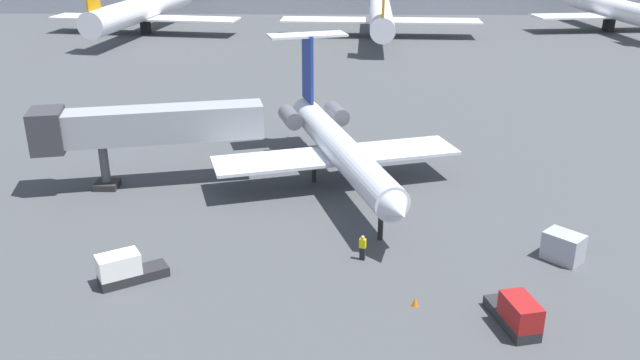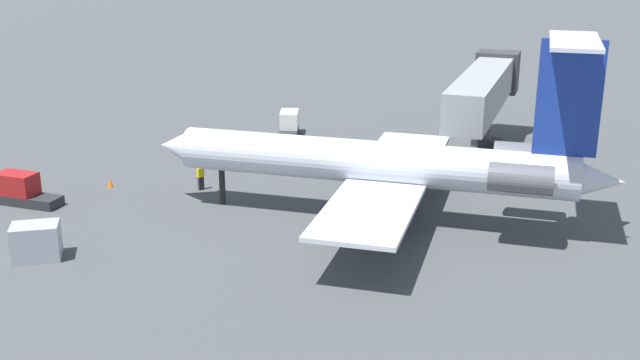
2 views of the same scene
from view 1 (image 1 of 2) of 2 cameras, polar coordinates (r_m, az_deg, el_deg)
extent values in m
cube|color=#424447|center=(52.96, 2.81, -0.70)|extent=(400.00, 400.00, 0.10)
cylinder|color=silver|center=(51.46, 1.79, 2.71)|extent=(8.67, 21.95, 2.41)
cone|color=silver|center=(41.07, 6.70, -2.59)|extent=(2.83, 2.76, 2.29)
cone|color=silver|center=(62.48, -1.48, 6.21)|extent=(2.71, 3.08, 2.05)
cube|color=silver|center=(54.35, 6.76, 2.61)|extent=(9.94, 6.81, 0.24)
cube|color=silver|center=(51.46, -4.15, 1.59)|extent=(9.94, 6.81, 0.24)
cylinder|color=#595960|center=(59.29, 1.42, 5.74)|extent=(2.35, 3.50, 1.50)
cylinder|color=#595960|center=(58.25, -2.56, 5.43)|extent=(2.35, 3.50, 1.50)
cube|color=navy|center=(59.67, -1.07, 9.61)|extent=(1.15, 3.13, 5.97)
cube|color=silver|center=(59.12, -1.09, 12.34)|extent=(7.20, 4.25, 0.20)
cylinder|color=black|center=(44.39, 5.23, -3.84)|extent=(0.36, 0.36, 2.17)
cylinder|color=black|center=(54.49, 2.74, 1.25)|extent=(0.36, 0.36, 2.17)
cylinder|color=black|center=(53.63, -0.51, 0.93)|extent=(0.36, 0.36, 2.17)
cube|color=gray|center=(53.49, -13.96, 4.68)|extent=(16.90, 6.22, 2.60)
cube|color=#333338|center=(54.47, -22.36, 3.96)|extent=(3.05, 3.65, 3.20)
cylinder|color=#4C4C51|center=(54.84, -18.02, 1.16)|extent=(0.70, 0.70, 3.73)
cube|color=#262626|center=(55.41, -17.83, -0.40)|extent=(1.80, 1.80, 0.50)
cube|color=black|center=(42.08, 3.66, -6.33)|extent=(0.38, 0.34, 0.85)
cube|color=yellow|center=(41.74, 3.68, -5.45)|extent=(0.47, 0.38, 0.60)
sphere|color=tan|center=(41.55, 3.70, -4.94)|extent=(0.24, 0.24, 0.24)
cube|color=#262628|center=(41.39, -15.70, -7.89)|extent=(4.15, 3.27, 0.60)
cube|color=white|center=(40.80, -16.93, -6.98)|extent=(2.78, 2.44, 1.30)
cube|color=#262628|center=(37.49, 16.11, -11.33)|extent=(2.28, 4.21, 0.60)
cube|color=maroon|center=(36.41, 16.85, -10.72)|extent=(1.91, 2.66, 1.30)
cube|color=#999EA8|center=(44.44, 20.18, -5.42)|extent=(2.74, 2.74, 1.83)
cone|color=orange|center=(37.85, 8.17, -10.30)|extent=(0.36, 0.36, 0.55)
cylinder|color=white|center=(126.40, -14.90, 14.08)|extent=(9.84, 40.79, 4.21)
cube|color=white|center=(126.63, -14.82, 13.31)|extent=(34.61, 10.71, 0.30)
cube|color=black|center=(126.86, -14.75, 12.60)|extent=(1.20, 2.80, 2.40)
cylinder|color=white|center=(119.99, 5.23, 14.21)|extent=(5.85, 41.63, 3.79)
cube|color=white|center=(120.20, 5.20, 13.50)|extent=(35.11, 7.72, 0.30)
cube|color=black|center=(120.45, 5.17, 12.75)|extent=(1.20, 2.80, 2.40)
cylinder|color=white|center=(136.15, 23.75, 13.39)|extent=(7.74, 33.79, 3.62)
cube|color=white|center=(136.32, 23.66, 12.81)|extent=(28.75, 9.44, 0.30)
cube|color=black|center=(136.54, 23.56, 12.15)|extent=(1.20, 2.80, 2.40)
camera|label=2|loc=(77.27, 30.47, 15.59)|focal=42.73mm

